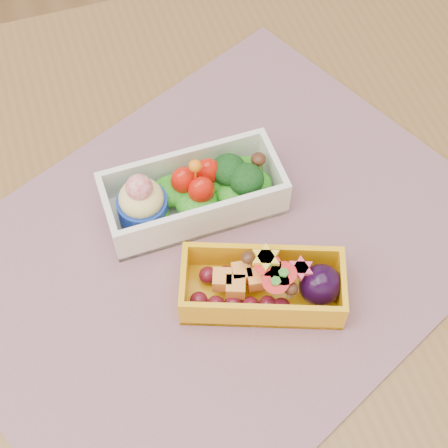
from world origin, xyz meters
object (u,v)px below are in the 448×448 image
object	(u,v)px
placemat	(218,251)
bento_white	(192,193)
table	(218,298)
bento_yellow	(266,285)

from	to	relation	value
placemat	bento_white	size ratio (longest dim) A/B	2.87
placemat	bento_white	bearing A→B (deg)	98.80
table	bento_yellow	bearing A→B (deg)	-64.55
bento_white	bento_yellow	world-z (taller)	bento_white
placemat	bento_white	distance (m)	0.06
placemat	bento_white	world-z (taller)	bento_white
bento_white	bento_yellow	xyz separation A→B (m)	(0.04, -0.12, -0.00)
placemat	bento_yellow	xyz separation A→B (m)	(0.03, -0.06, 0.02)
placemat	bento_yellow	size ratio (longest dim) A/B	3.13
placemat	table	bearing A→B (deg)	-120.71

